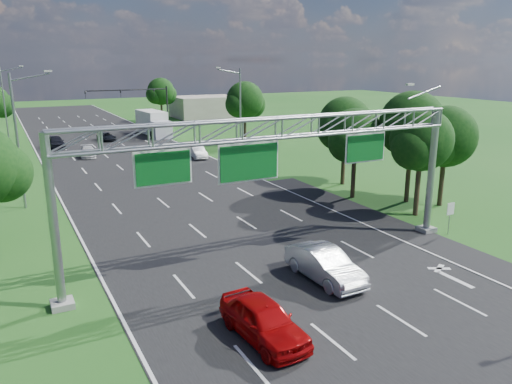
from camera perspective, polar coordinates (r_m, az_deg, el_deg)
ground at (r=43.65m, az=-9.68°, el=0.20°), size 220.00×220.00×0.00m
road at (r=43.65m, az=-9.68°, el=0.20°), size 18.00×180.00×0.02m
road_flare at (r=35.12m, az=15.03°, el=-3.73°), size 3.00×30.00×0.02m
sign_gantry at (r=26.14m, az=2.76°, el=6.05°), size 23.50×1.00×9.56m
regulatory_sign at (r=34.21m, az=21.33°, el=-2.10°), size 0.60×0.08×2.10m
traffic_signal at (r=78.18m, az=-12.64°, el=10.32°), size 12.21×0.24×7.00m
streetlight_l_near at (r=40.69m, az=-25.41°, el=5.94°), size 2.97×0.22×10.16m
streetlight_l_far at (r=75.52m, az=-26.71°, el=9.28°), size 2.97×0.22×10.16m
streetlight_r_mid at (r=55.99m, az=-1.99°, el=9.41°), size 2.97×0.22×10.16m
tree_cluster_right at (r=40.70m, az=15.46°, el=6.46°), size 9.91×14.60×8.68m
tree_verge_rd at (r=65.27m, az=-1.23°, el=10.24°), size 5.76×4.80×8.28m
tree_verge_re at (r=92.49m, az=-10.78°, el=11.08°), size 5.76×4.80×7.84m
building_right at (r=99.73m, az=-5.84°, el=9.68°), size 12.00×9.00×4.00m
red_coupe at (r=20.61m, az=0.88°, el=-14.40°), size 2.27×4.92×1.63m
silver_sedan at (r=25.82m, az=7.86°, el=-8.22°), size 1.92×5.08×1.66m
car_queue_a at (r=61.02m, az=-18.67°, el=4.37°), size 2.15×4.30×1.20m
car_queue_b at (r=72.66m, az=-16.71°, el=6.06°), size 2.23×4.13×1.10m
car_queue_c at (r=68.54m, az=-21.91°, el=5.32°), size 2.07×4.70×1.57m
car_queue_d at (r=57.71m, az=-6.69°, el=4.56°), size 1.81×4.16×1.33m
box_truck at (r=76.37m, az=-11.64°, el=7.65°), size 3.20×9.49×3.53m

